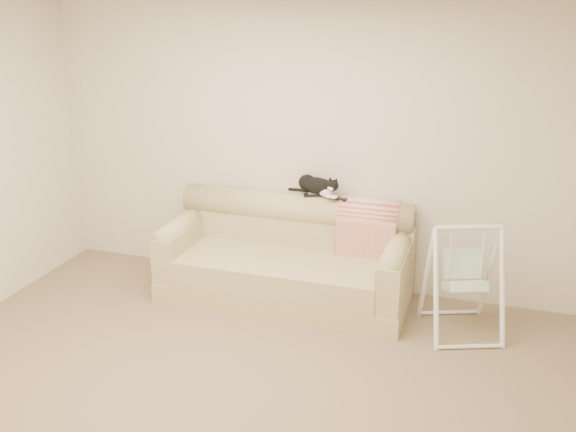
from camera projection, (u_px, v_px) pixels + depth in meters
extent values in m
plane|color=brown|center=(227.00, 395.00, 4.44)|extent=(5.00, 5.00, 0.00)
cube|color=beige|center=(309.00, 148.00, 5.80)|extent=(5.00, 0.04, 2.60)
cube|color=white|center=(213.00, 2.00, 3.58)|extent=(5.00, 4.00, 0.02)
cube|color=tan|center=(284.00, 289.00, 5.81)|extent=(2.20, 0.90, 0.18)
cube|color=tan|center=(280.00, 273.00, 5.64)|extent=(1.80, 0.68, 0.24)
cube|color=tan|center=(295.00, 241.00, 6.00)|extent=(2.20, 0.22, 0.50)
cylinder|color=tan|center=(296.00, 208.00, 5.89)|extent=(2.16, 0.28, 0.28)
cube|color=tan|center=(184.00, 246.00, 6.00)|extent=(0.20, 0.88, 0.42)
cylinder|color=tan|center=(183.00, 225.00, 5.93)|extent=(0.18, 0.84, 0.18)
cube|color=tan|center=(395.00, 273.00, 5.42)|extent=(0.20, 0.88, 0.42)
cylinder|color=tan|center=(397.00, 250.00, 5.35)|extent=(0.18, 0.84, 0.18)
cube|color=black|center=(314.00, 195.00, 5.78)|extent=(0.19, 0.10, 0.02)
cube|color=gray|center=(314.00, 193.00, 5.78)|extent=(0.11, 0.07, 0.01)
cube|color=black|center=(339.00, 198.00, 5.69)|extent=(0.18, 0.10, 0.02)
ellipsoid|color=black|center=(318.00, 186.00, 5.76)|extent=(0.38, 0.25, 0.15)
ellipsoid|color=black|center=(307.00, 182.00, 5.83)|extent=(0.20, 0.19, 0.15)
ellipsoid|color=white|center=(326.00, 191.00, 5.70)|extent=(0.15, 0.12, 0.10)
ellipsoid|color=black|center=(332.00, 185.00, 5.63)|extent=(0.13, 0.14, 0.10)
ellipsoid|color=white|center=(330.00, 188.00, 5.60)|extent=(0.07, 0.06, 0.04)
sphere|color=#BF7272|center=(329.00, 189.00, 5.59)|extent=(0.01, 0.01, 0.01)
cone|color=black|center=(330.00, 179.00, 5.64)|extent=(0.04, 0.05, 0.05)
cone|color=black|center=(336.00, 180.00, 5.61)|extent=(0.06, 0.06, 0.05)
sphere|color=#B9953B|center=(328.00, 185.00, 5.61)|extent=(0.02, 0.02, 0.02)
sphere|color=#B9953B|center=(332.00, 186.00, 5.59)|extent=(0.02, 0.02, 0.02)
ellipsoid|color=white|center=(329.00, 196.00, 5.65)|extent=(0.08, 0.10, 0.03)
ellipsoid|color=white|center=(334.00, 197.00, 5.63)|extent=(0.08, 0.10, 0.03)
cylinder|color=black|center=(299.00, 190.00, 5.83)|extent=(0.19, 0.04, 0.03)
cylinder|color=#E24B3B|center=(370.00, 216.00, 5.69)|extent=(0.53, 0.33, 0.33)
cube|color=#E24B3B|center=(365.00, 244.00, 5.61)|extent=(0.53, 0.09, 0.42)
cylinder|color=white|center=(436.00, 289.00, 4.99)|extent=(0.15, 0.31, 0.92)
cylinder|color=white|center=(427.00, 274.00, 5.25)|extent=(0.15, 0.31, 0.92)
cylinder|color=white|center=(502.00, 288.00, 5.01)|extent=(0.15, 0.31, 0.92)
cylinder|color=white|center=(490.00, 273.00, 5.28)|extent=(0.15, 0.31, 0.92)
cylinder|color=white|center=(469.00, 227.00, 4.98)|extent=(0.51, 0.23, 0.04)
cylinder|color=white|center=(470.00, 346.00, 5.01)|extent=(0.50, 0.22, 0.03)
cylinder|color=white|center=(449.00, 312.00, 5.54)|extent=(0.50, 0.22, 0.03)
cube|color=white|center=(464.00, 286.00, 5.11)|extent=(0.38, 0.36, 0.17)
cube|color=white|center=(461.00, 263.00, 5.18)|extent=(0.33, 0.24, 0.24)
cylinder|color=white|center=(450.00, 254.00, 5.05)|extent=(0.02, 0.02, 0.43)
cylinder|color=white|center=(483.00, 253.00, 5.06)|extent=(0.02, 0.02, 0.43)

